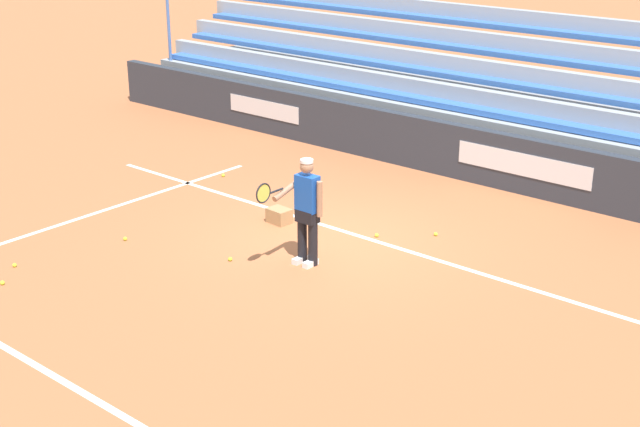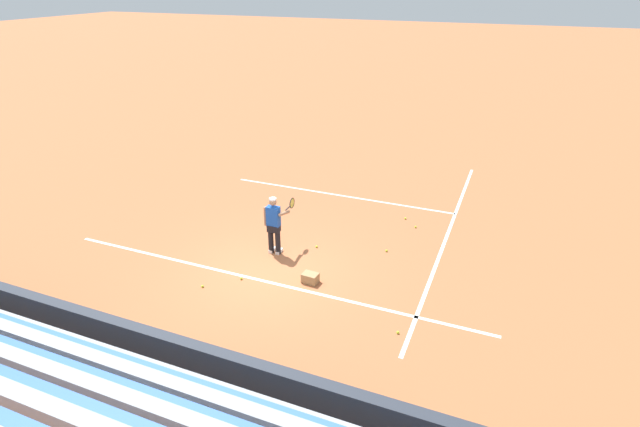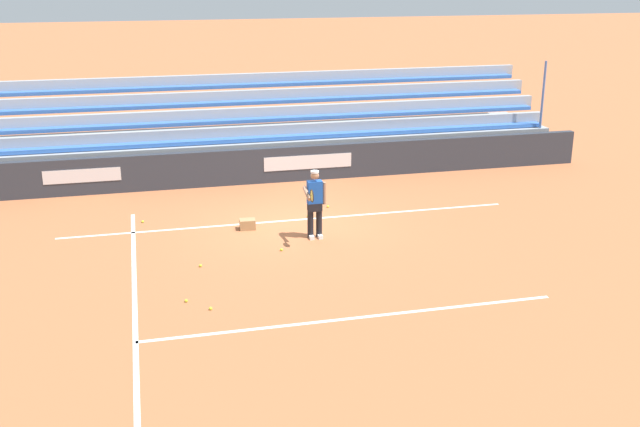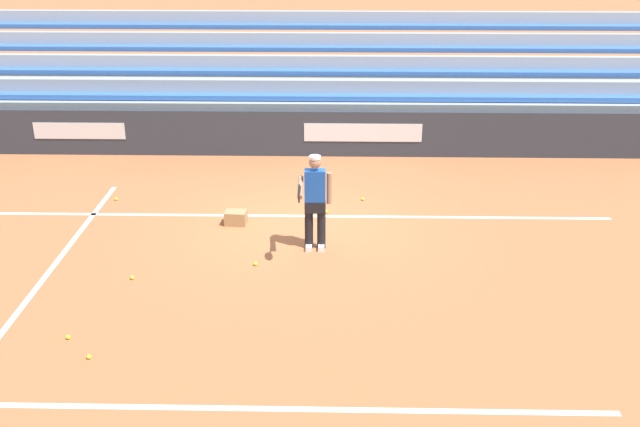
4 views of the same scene
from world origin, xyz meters
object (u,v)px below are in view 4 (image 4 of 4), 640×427
at_px(tennis_player, 315,201).
at_px(tennis_ball_by_box, 89,357).
at_px(tennis_ball_stray_back, 68,337).
at_px(ball_box_cardboard, 236,218).
at_px(tennis_ball_far_right, 363,199).
at_px(tennis_ball_far_left, 327,212).
at_px(tennis_ball_near_player, 256,264).
at_px(tennis_ball_toward_net, 116,199).
at_px(tennis_ball_midcourt, 132,278).

height_order(tennis_player, tennis_ball_by_box, tennis_player).
height_order(tennis_player, tennis_ball_stray_back, tennis_player).
bearing_deg(ball_box_cardboard, tennis_ball_far_right, -152.86).
bearing_deg(tennis_ball_stray_back, tennis_ball_far_right, -128.88).
distance_m(tennis_player, ball_box_cardboard, 2.00).
xyz_separation_m(tennis_ball_far_left, tennis_ball_by_box, (3.14, 5.14, 0.00)).
bearing_deg(tennis_player, tennis_ball_near_player, 35.88).
relative_size(tennis_player, tennis_ball_toward_net, 25.98).
height_order(tennis_player, tennis_ball_far_right, tennis_player).
bearing_deg(tennis_player, tennis_ball_stray_back, 42.04).
relative_size(tennis_ball_near_player, tennis_ball_by_box, 1.00).
relative_size(ball_box_cardboard, tennis_ball_far_left, 6.06).
xyz_separation_m(tennis_ball_near_player, tennis_ball_midcourt, (1.96, 0.54, 0.00)).
height_order(tennis_player, ball_box_cardboard, tennis_player).
bearing_deg(tennis_ball_toward_net, tennis_ball_far_left, 172.36).
distance_m(tennis_ball_midcourt, tennis_ball_by_box, 2.28).
bearing_deg(tennis_ball_toward_net, tennis_player, 152.24).
xyz_separation_m(tennis_ball_toward_net, tennis_ball_stray_back, (-0.76, 5.24, 0.00)).
relative_size(tennis_ball_near_player, tennis_ball_far_right, 1.00).
relative_size(tennis_player, tennis_ball_near_player, 25.98).
xyz_separation_m(tennis_player, tennis_ball_toward_net, (4.15, -2.18, -0.86)).
height_order(tennis_ball_near_player, tennis_ball_far_right, same).
bearing_deg(tennis_ball_by_box, tennis_ball_near_player, -124.83).
xyz_separation_m(tennis_player, tennis_ball_far_right, (-0.92, -2.29, -0.86)).
distance_m(ball_box_cardboard, tennis_ball_near_player, 1.83).
relative_size(tennis_ball_midcourt, tennis_ball_far_right, 1.00).
relative_size(tennis_ball_stray_back, tennis_ball_by_box, 1.00).
distance_m(tennis_ball_near_player, tennis_ball_midcourt, 2.03).
xyz_separation_m(ball_box_cardboard, tennis_ball_midcourt, (1.41, 2.29, -0.10)).
relative_size(ball_box_cardboard, tennis_ball_far_right, 6.06).
height_order(tennis_ball_far_right, tennis_ball_stray_back, same).
bearing_deg(ball_box_cardboard, tennis_ball_toward_net, -23.72).
xyz_separation_m(tennis_ball_far_right, tennis_ball_stray_back, (4.31, 5.35, 0.00)).
bearing_deg(tennis_ball_near_player, tennis_ball_toward_net, -42.44).
xyz_separation_m(tennis_ball_midcourt, tennis_ball_stray_back, (0.45, 1.80, 0.00)).
height_order(tennis_ball_far_left, tennis_ball_by_box, same).
distance_m(tennis_ball_toward_net, tennis_ball_far_right, 5.07).
xyz_separation_m(ball_box_cardboard, tennis_ball_far_left, (-1.72, -0.57, -0.10)).
bearing_deg(tennis_ball_near_player, ball_box_cardboard, -72.53).
bearing_deg(tennis_ball_far_right, tennis_ball_by_box, 56.41).
xyz_separation_m(tennis_ball_far_left, tennis_ball_stray_back, (3.58, 4.66, 0.00)).
xyz_separation_m(tennis_ball_far_right, tennis_ball_by_box, (3.87, 5.83, 0.00)).
distance_m(tennis_player, tennis_ball_toward_net, 4.77).
bearing_deg(tennis_ball_midcourt, ball_box_cardboard, -121.66).
xyz_separation_m(tennis_ball_toward_net, tennis_ball_by_box, (-1.20, 5.72, 0.00)).
xyz_separation_m(ball_box_cardboard, tennis_ball_by_box, (1.42, 4.57, -0.10)).
relative_size(tennis_player, tennis_ball_by_box, 25.98).
bearing_deg(tennis_ball_toward_net, tennis_ball_far_right, -178.77).
bearing_deg(tennis_ball_by_box, tennis_ball_far_left, -121.42).
xyz_separation_m(tennis_ball_stray_back, tennis_ball_by_box, (-0.44, 0.48, 0.00)).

